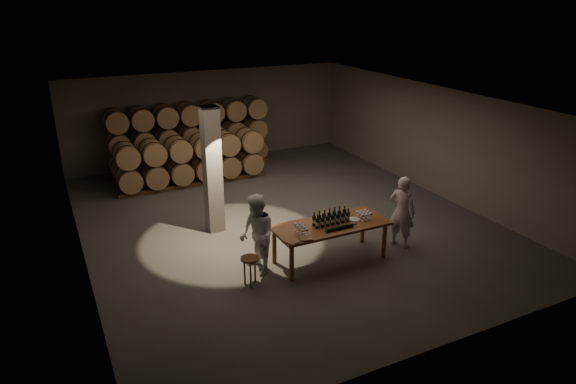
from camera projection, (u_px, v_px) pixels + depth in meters
name	position (u px, v px, depth m)	size (l,w,h in m)	color
room	(212.00, 170.00, 12.63)	(12.00, 12.00, 12.00)	#4E4C49
tasting_table	(330.00, 228.00, 11.40)	(2.60, 1.10, 0.90)	brown
barrel_stack_back	(190.00, 135.00, 17.30)	(5.48, 0.95, 2.31)	brown
barrel_stack_front	(191.00, 159.00, 16.10)	(4.70, 0.95, 1.57)	brown
bottle_cluster	(331.00, 218.00, 11.34)	(0.87, 0.24, 0.35)	black
lying_bottles	(340.00, 228.00, 11.09)	(0.77, 0.08, 0.08)	black
glass_cluster_left	(301.00, 227.00, 10.92)	(0.19, 0.41, 0.16)	silver
glass_cluster_right	(364.00, 213.00, 11.60)	(0.31, 0.31, 0.18)	silver
plate	(354.00, 219.00, 11.58)	(0.26, 0.26, 0.02)	white
notebook_near	(306.00, 239.00, 10.65)	(0.26, 0.21, 0.03)	brown
notebook_corner	(291.00, 241.00, 10.53)	(0.23, 0.29, 0.02)	brown
pen	(309.00, 238.00, 10.71)	(0.01, 0.01, 0.13)	black
stool	(250.00, 263.00, 10.51)	(0.38, 0.38, 0.63)	brown
person_man	(402.00, 212.00, 12.06)	(0.64, 0.42, 1.76)	silver
person_woman	(257.00, 235.00, 10.88)	(0.86, 0.67, 1.78)	white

